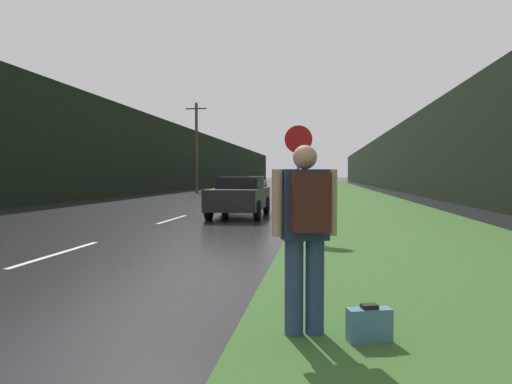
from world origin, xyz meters
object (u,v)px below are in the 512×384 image
(hitchhiker_with_backpack, at_px, (306,228))
(suitcase, at_px, (369,325))
(car_passing_far, at_px, (289,184))
(car_passing_near, at_px, (240,196))
(car_oncoming, at_px, (257,182))
(stop_sign, at_px, (298,168))

(hitchhiker_with_backpack, height_order, suitcase, hitchhiker_with_backpack)
(hitchhiker_with_backpack, relative_size, car_passing_far, 0.40)
(car_passing_near, xyz_separation_m, car_passing_far, (0.00, 26.98, -0.08))
(car_passing_near, xyz_separation_m, car_oncoming, (-4.25, 35.39, -0.04))
(car_passing_far, bearing_deg, car_passing_near, 90.00)
(stop_sign, relative_size, hitchhiker_with_backpack, 1.53)
(car_passing_near, height_order, car_oncoming, car_passing_near)
(suitcase, height_order, car_passing_far, car_passing_far)
(car_passing_far, bearing_deg, car_oncoming, -63.17)
(car_oncoming, bearing_deg, car_passing_near, -83.15)
(hitchhiker_with_backpack, distance_m, suitcase, 1.06)
(car_oncoming, bearing_deg, hitchhiker_with_backpack, -81.58)
(stop_sign, height_order, car_oncoming, stop_sign)
(stop_sign, relative_size, car_passing_near, 0.65)
(stop_sign, xyz_separation_m, car_passing_near, (-2.40, 5.18, -0.96))
(car_oncoming, bearing_deg, suitcase, -80.91)
(stop_sign, distance_m, car_passing_near, 5.79)
(hitchhiker_with_backpack, relative_size, car_passing_near, 0.43)
(stop_sign, relative_size, suitcase, 6.51)
(stop_sign, bearing_deg, car_passing_near, 114.91)
(hitchhiker_with_backpack, height_order, car_passing_near, hitchhiker_with_backpack)
(suitcase, relative_size, car_passing_far, 0.09)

